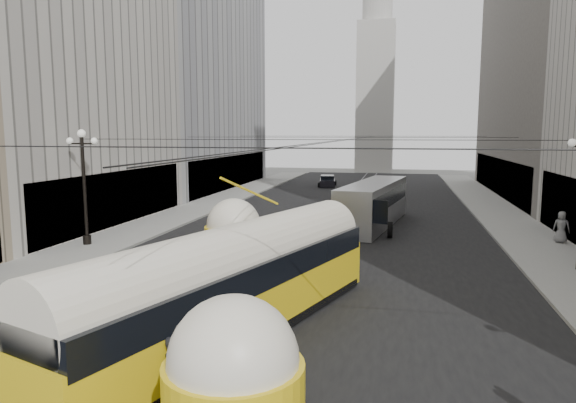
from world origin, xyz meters
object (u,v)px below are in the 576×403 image
at_px(pedestrian_crossing_b, 204,354).
at_px(pedestrian_sidewalk_right, 561,227).
at_px(streetcar, 234,283).
at_px(pedestrian_crossing_a, 174,374).
at_px(city_bus, 374,202).

height_order(pedestrian_crossing_b, pedestrian_sidewalk_right, pedestrian_sidewalk_right).
bearing_deg(pedestrian_sidewalk_right, pedestrian_crossing_b, 75.31).
bearing_deg(streetcar, pedestrian_sidewalk_right, 49.90).
distance_m(pedestrian_crossing_a, pedestrian_crossing_b, 1.16).
bearing_deg(streetcar, pedestrian_crossing_a, -89.58).
distance_m(streetcar, pedestrian_sidewalk_right, 21.63).
height_order(pedestrian_crossing_a, pedestrian_sidewalk_right, pedestrian_sidewalk_right).
relative_size(pedestrian_crossing_b, pedestrian_sidewalk_right, 0.97).
relative_size(pedestrian_crossing_a, pedestrian_sidewalk_right, 0.97).
xyz_separation_m(pedestrian_crossing_a, pedestrian_sidewalk_right, (13.89, 20.95, 0.18)).
distance_m(streetcar, city_bus, 20.78).
bearing_deg(pedestrian_crossing_b, pedestrian_crossing_a, -30.11).
relative_size(streetcar, pedestrian_sidewalk_right, 8.58).
relative_size(streetcar, pedestrian_crossing_b, 8.87).
distance_m(city_bus, pedestrian_crossing_b, 24.00).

